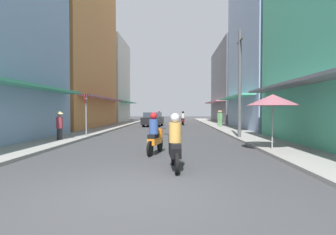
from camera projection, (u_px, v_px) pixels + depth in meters
The scene contains 19 objects.
ground_plane at pixel (167, 129), 23.53m from camera, with size 98.74×98.74×0.00m, color #38383A.
sidewalk_left at pixel (108, 128), 23.71m from camera, with size 2.17×52.88×0.12m, color gray.
sidewalk_right at pixel (226, 128), 23.35m from camera, with size 2.17×52.88×0.12m, color gray.
building_left_mid at pixel (69, 44), 25.00m from camera, with size 7.05×13.09×16.11m.
building_left_far at pixel (104, 82), 36.80m from camera, with size 7.05×8.45×11.48m.
building_right_mid at pixel (275, 52), 22.57m from camera, with size 7.05×10.59×13.45m.
building_right_far at pixel (240, 85), 35.18m from camera, with size 7.05×12.93×10.25m.
motorbike_orange at pixel (155, 135), 9.85m from camera, with size 0.64×1.78×1.58m.
motorbike_maroon at pixel (183, 119), 29.37m from camera, with size 0.55×1.81×1.58m.
motorbike_white at pixel (159, 118), 32.30m from camera, with size 0.55×1.81×1.58m.
motorbike_black at pixel (175, 144), 7.27m from camera, with size 0.55×1.81×1.58m.
parked_car at pixel (153, 119), 27.17m from camera, with size 2.09×4.23×1.45m.
pedestrian_crossing at pixel (219, 119), 26.17m from camera, with size 0.34×0.34×1.65m.
pedestrian_far at pixel (60, 124), 13.67m from camera, with size 0.44×0.44×1.63m.
pedestrian_foreground at pixel (221, 118), 28.59m from camera, with size 0.34×0.34×1.63m.
pedestrian_midway at pixel (221, 119), 24.38m from camera, with size 0.34×0.34×1.66m.
vendor_umbrella at pixel (273, 100), 10.40m from camera, with size 2.05×2.05×2.30m.
utility_pole at pixel (240, 84), 14.87m from camera, with size 0.20×1.20×6.22m.
street_sign_no_entry at pixel (86, 109), 15.27m from camera, with size 0.07×0.60×2.65m.
Camera 1 is at (0.91, -5.04, 1.65)m, focal length 27.81 mm.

